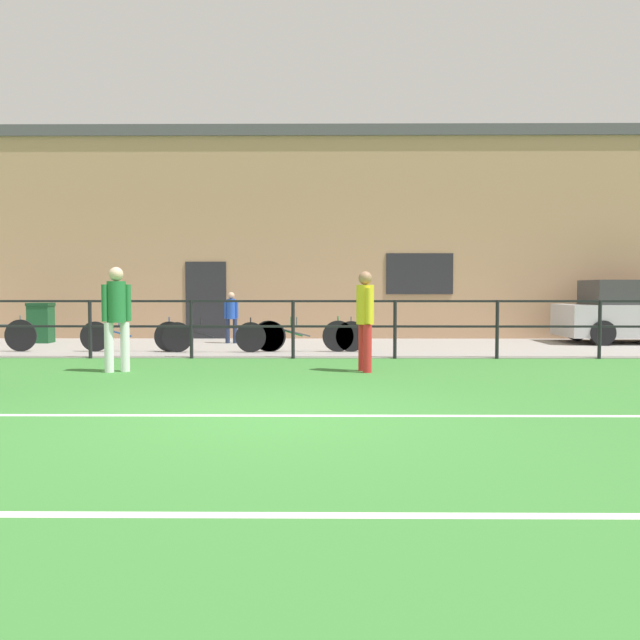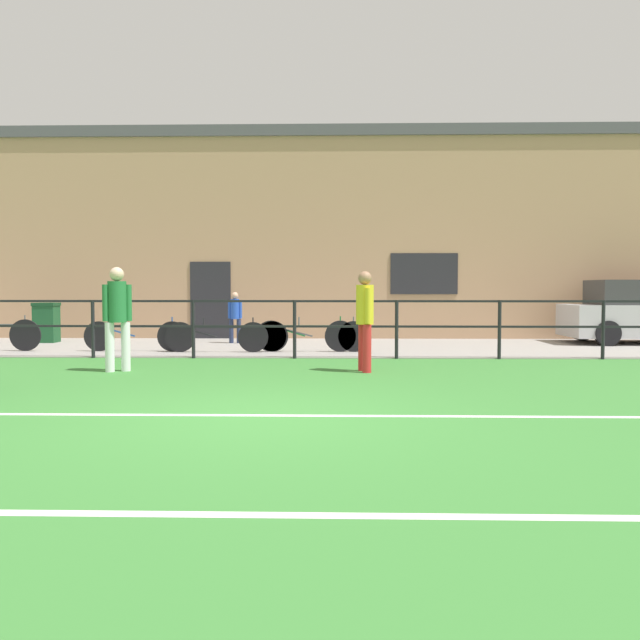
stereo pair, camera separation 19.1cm
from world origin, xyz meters
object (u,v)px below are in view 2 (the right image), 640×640
player_winger (117,312)px  trash_bin_0 (46,322)px  spectator_child (235,314)px  bicycle_parked_1 (216,336)px  player_striker (365,315)px  bicycle_parked_2 (313,336)px  bicycle_parked_0 (305,335)px  bicycle_parked_4 (135,336)px

player_winger → trash_bin_0: size_ratio=1.73×
spectator_child → bicycle_parked_1: bearing=87.9°
player_striker → player_winger: player_winger is taller
player_striker → bicycle_parked_2: (-0.98, 3.27, -0.58)m
trash_bin_0 → player_striker: bearing=-35.7°
trash_bin_0 → bicycle_parked_1: bearing=-27.6°
bicycle_parked_0 → trash_bin_0: bearing=160.7°
bicycle_parked_2 → bicycle_parked_4: (-3.84, 0.00, -0.01)m
bicycle_parked_1 → bicycle_parked_2: (2.05, 0.16, 0.01)m
spectator_child → bicycle_parked_2: spectator_child is taller
player_winger → bicycle_parked_0: (2.96, 3.34, -0.61)m
player_winger → bicycle_parked_4: (-0.72, 3.34, -0.62)m
bicycle_parked_2 → bicycle_parked_4: bearing=180.0°
player_striker → player_winger: bearing=75.9°
bicycle_parked_1 → player_winger: bearing=-108.5°
bicycle_parked_2 → bicycle_parked_1: bearing=-175.6°
spectator_child → bicycle_parked_4: (-1.82, -2.23, -0.38)m
spectator_child → bicycle_parked_0: size_ratio=0.59×
trash_bin_0 → spectator_child: bearing=-1.2°
bicycle_parked_1 → player_striker: bearing=-45.7°
spectator_child → bicycle_parked_4: spectator_child is taller
spectator_child → bicycle_parked_2: 3.03m
player_winger → bicycle_parked_0: player_winger is taller
bicycle_parked_1 → bicycle_parked_4: bearing=175.0°
bicycle_parked_4 → trash_bin_0: (-2.96, 2.32, 0.17)m
player_winger → bicycle_parked_2: 4.60m
trash_bin_0 → player_winger: bearing=-56.9°
bicycle_parked_0 → bicycle_parked_4: bearing=-180.0°
player_striker → bicycle_parked_0: size_ratio=0.77×
spectator_child → bicycle_parked_2: size_ratio=0.53×
player_striker → trash_bin_0: 9.59m
spectator_child → bicycle_parked_1: 2.41m
spectator_child → bicycle_parked_1: (-0.04, -2.38, -0.38)m
player_striker → player_winger: (-4.09, -0.07, 0.04)m
player_striker → spectator_child: 6.26m
player_winger → trash_bin_0: 6.77m
bicycle_parked_0 → bicycle_parked_4: (-3.68, -0.00, -0.01)m
bicycle_parked_0 → bicycle_parked_1: bicycle_parked_0 is taller
bicycle_parked_0 → bicycle_parked_1: (-1.89, -0.16, -0.01)m
bicycle_parked_0 → player_striker: bearing=-70.8°
spectator_child → bicycle_parked_0: 2.92m
bicycle_parked_1 → spectator_child: bearing=89.1°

